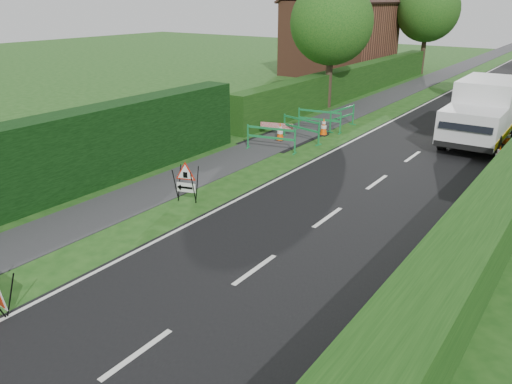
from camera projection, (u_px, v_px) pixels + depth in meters
The scene contains 20 objects.
ground at pixel (145, 257), 11.83m from camera, with size 120.00×120.00×0.00m, color #1A4614.
footpath at pixel (444, 74), 40.04m from camera, with size 2.00×90.00×0.02m, color #2D2D30.
hedge_west_near at pixel (26, 209), 14.53m from camera, with size 1.10×18.00×2.50m, color black.
hedge_west_far at pixel (351, 96), 31.24m from camera, with size 1.00×24.00×1.80m, color #14380F.
house_west at pixel (340, 36), 38.96m from camera, with size 7.50×7.40×7.88m.
tree_nw at pixel (332, 23), 26.36m from camera, with size 4.40×4.40×6.70m.
tree_fw at pixel (428, 10), 38.39m from camera, with size 4.80×4.80×7.24m.
triangle_sign at pixel (185, 179), 14.71m from camera, with size 0.91×0.91×1.07m.
works_van at pixel (483, 111), 20.68m from camera, with size 2.33×5.69×2.57m.
traffic_cone_0 at pixel (499, 156), 18.07m from camera, with size 0.38×0.38×0.79m.
traffic_cone_1 at pixel (510, 147), 19.07m from camera, with size 0.38×0.38×0.79m.
traffic_cone_2 at pixel (508, 135), 20.73m from camera, with size 0.38×0.38×0.79m.
traffic_cone_3 at pixel (280, 132), 21.31m from camera, with size 0.38×0.38×0.79m.
traffic_cone_4 at pixel (324, 127), 22.15m from camera, with size 0.38×0.38×0.79m.
ped_barrier_0 at pixel (271, 136), 19.75m from camera, with size 2.09×0.79×1.00m.
ped_barrier_1 at pixel (301, 126), 21.22m from camera, with size 2.09×0.79×1.00m.
ped_barrier_2 at pixel (319, 118), 22.70m from camera, with size 2.09×0.66×1.00m.
ped_barrier_3 at pixel (342, 115), 23.20m from camera, with size 0.55×2.08×1.00m.
redwhite_plank at pixel (277, 136), 22.20m from camera, with size 1.50×0.04×0.25m, color red.
hatchback_car at pixel (490, 94), 28.49m from camera, with size 1.37×3.41×1.16m, color white.
Camera 1 is at (8.20, -7.01, 5.74)m, focal length 35.00 mm.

